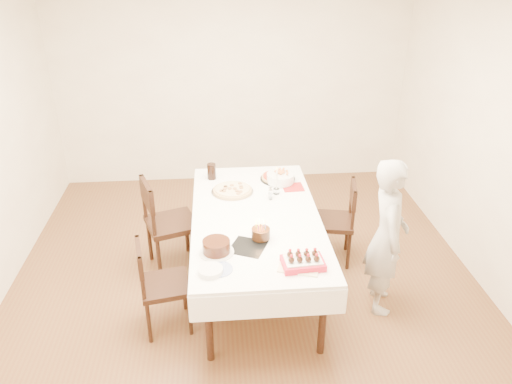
{
  "coord_description": "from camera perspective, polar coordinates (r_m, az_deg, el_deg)",
  "views": [
    {
      "loc": [
        -0.23,
        -3.81,
        2.98
      ],
      "look_at": [
        0.1,
        0.07,
        0.99
      ],
      "focal_mm": 35.0,
      "sensor_mm": 36.0,
      "label": 1
    }
  ],
  "objects": [
    {
      "name": "dining_table",
      "position": [
        4.69,
        0.0,
        -6.71
      ],
      "size": [
        1.23,
        2.19,
        0.75
      ],
      "primitive_type": "cube",
      "rotation": [
        0.0,
        0.0,
        0.04
      ],
      "color": "white",
      "rests_on": "floor"
    },
    {
      "name": "floor",
      "position": [
        4.84,
        -1.14,
        -10.94
      ],
      "size": [
        5.0,
        5.0,
        0.0
      ],
      "primitive_type": "plane",
      "color": "brown",
      "rests_on": "ground"
    },
    {
      "name": "cola_glass",
      "position": [
        5.16,
        -5.1,
        2.36
      ],
      "size": [
        0.09,
        0.09,
        0.17
      ],
      "primitive_type": "cylinder",
      "rotation": [
        0.0,
        0.0,
        0.04
      ],
      "color": "black",
      "rests_on": "dining_table"
    },
    {
      "name": "chair_left_savory",
      "position": [
        4.95,
        -9.62,
        -3.56
      ],
      "size": [
        0.64,
        0.64,
        0.98
      ],
      "primitive_type": null,
      "rotation": [
        0.0,
        0.0,
        3.47
      ],
      "color": "black",
      "rests_on": "floor"
    },
    {
      "name": "china_plate",
      "position": [
        3.81,
        -4.26,
        -8.79
      ],
      "size": [
        0.26,
        0.26,
        0.01
      ],
      "primitive_type": "cylinder",
      "rotation": [
        0.0,
        0.0,
        0.26
      ],
      "color": "white",
      "rests_on": "dining_table"
    },
    {
      "name": "strawberry_box",
      "position": [
        3.83,
        5.38,
        -7.95
      ],
      "size": [
        0.33,
        0.24,
        0.08
      ],
      "primitive_type": null,
      "rotation": [
        0.0,
        0.0,
        0.08
      ],
      "color": "red",
      "rests_on": "dining_table"
    },
    {
      "name": "pizza_pepperoni",
      "position": [
        5.16,
        2.49,
        1.69
      ],
      "size": [
        0.47,
        0.47,
        0.04
      ],
      "primitive_type": "cylinder",
      "rotation": [
        0.0,
        0.0,
        -0.39
      ],
      "color": "red",
      "rests_on": "dining_table"
    },
    {
      "name": "wall_back",
      "position": [
        6.52,
        -2.76,
        12.54
      ],
      "size": [
        4.5,
        0.04,
        2.7
      ],
      "primitive_type": "cube",
      "color": "#F5EBCE",
      "rests_on": "floor"
    },
    {
      "name": "birthday_cake",
      "position": [
        4.11,
        0.55,
        -4.35
      ],
      "size": [
        0.2,
        0.2,
        0.15
      ],
      "primitive_type": "cylinder",
      "rotation": [
        0.0,
        0.0,
        -0.43
      ],
      "color": "#361D0E",
      "rests_on": "dining_table"
    },
    {
      "name": "taper_candle",
      "position": [
        4.81,
        2.37,
        1.35
      ],
      "size": [
        0.06,
        0.06,
        0.29
      ],
      "primitive_type": "cylinder",
      "rotation": [
        0.0,
        0.0,
        0.04
      ],
      "color": "white",
      "rests_on": "dining_table"
    },
    {
      "name": "pasta_bowl",
      "position": [
        5.08,
        2.8,
        1.63
      ],
      "size": [
        0.29,
        0.29,
        0.09
      ],
      "primitive_type": "cylinder",
      "rotation": [
        0.0,
        0.0,
        0.05
      ],
      "color": "white",
      "rests_on": "dining_table"
    },
    {
      "name": "box_lid",
      "position": [
        3.84,
        4.92,
        -8.57
      ],
      "size": [
        0.35,
        0.29,
        0.03
      ],
      "primitive_type": "cube",
      "rotation": [
        0.0,
        0.0,
        -0.31
      ],
      "color": "beige",
      "rests_on": "dining_table"
    },
    {
      "name": "shaker_pair",
      "position": [
        4.74,
        1.7,
        -0.31
      ],
      "size": [
        0.11,
        0.11,
        0.1
      ],
      "primitive_type": null,
      "rotation": [
        0.0,
        0.0,
        -0.24
      ],
      "color": "white",
      "rests_on": "dining_table"
    },
    {
      "name": "red_placemat",
      "position": [
        5.01,
        4.24,
        0.53
      ],
      "size": [
        0.22,
        0.22,
        0.01
      ],
      "primitive_type": "cube",
      "rotation": [
        0.0,
        0.0,
        0.05
      ],
      "color": "#B21E1E",
      "rests_on": "dining_table"
    },
    {
      "name": "person",
      "position": [
        4.4,
        14.76,
        -4.96
      ],
      "size": [
        0.42,
        0.57,
        1.42
      ],
      "primitive_type": "imported",
      "rotation": [
        0.0,
        0.0,
        1.4
      ],
      "color": "#B8B3AD",
      "rests_on": "floor"
    },
    {
      "name": "layer_cake",
      "position": [
        3.97,
        -4.55,
        -6.27
      ],
      "size": [
        0.29,
        0.29,
        0.11
      ],
      "primitive_type": "cylinder",
      "rotation": [
        0.0,
        0.0,
        0.03
      ],
      "color": "#37190D",
      "rests_on": "dining_table"
    },
    {
      "name": "cake_board",
      "position": [
        4.05,
        -0.92,
        -6.33
      ],
      "size": [
        0.35,
        0.35,
        0.01
      ],
      "primitive_type": "cube",
      "rotation": [
        0.0,
        0.0,
        -0.42
      ],
      "color": "black",
      "rests_on": "dining_table"
    },
    {
      "name": "pizza_white",
      "position": [
        4.89,
        -2.72,
        0.2
      ],
      "size": [
        0.52,
        0.52,
        0.04
      ],
      "primitive_type": "cylinder",
      "rotation": [
        0.0,
        0.0,
        0.3
      ],
      "color": "beige",
      "rests_on": "dining_table"
    },
    {
      "name": "wall_right",
      "position": [
        4.83,
        26.49,
        4.41
      ],
      "size": [
        0.04,
        5.0,
        2.7
      ],
      "primitive_type": "cube",
      "color": "#F5EBCE",
      "rests_on": "floor"
    },
    {
      "name": "plate_stack",
      "position": [
        3.77,
        -5.23,
        -8.92
      ],
      "size": [
        0.21,
        0.21,
        0.04
      ],
      "primitive_type": "cylinder",
      "rotation": [
        0.0,
        0.0,
        0.08
      ],
      "color": "white",
      "rests_on": "dining_table"
    },
    {
      "name": "chair_left_dessert",
      "position": [
        4.26,
        -10.34,
        -10.42
      ],
      "size": [
        0.5,
        0.5,
        0.84
      ],
      "primitive_type": null,
      "rotation": [
        0.0,
        0.0,
        3.33
      ],
      "color": "black",
      "rests_on": "floor"
    },
    {
      "name": "chair_right_savory",
      "position": [
        5.08,
        8.69,
        -3.34
      ],
      "size": [
        0.53,
        0.53,
        0.87
      ],
      "primitive_type": null,
      "rotation": [
        0.0,
        0.0,
        -0.2
      ],
      "color": "black",
      "rests_on": "floor"
    }
  ]
}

